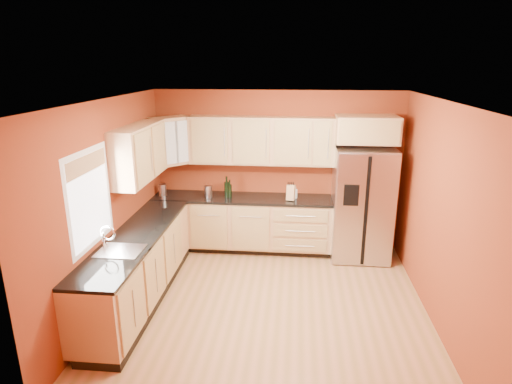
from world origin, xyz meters
TOP-DOWN VIEW (x-y plane):
  - floor at (0.00, 0.00)m, footprint 4.00×4.00m
  - ceiling at (0.00, 0.00)m, footprint 4.00×4.00m
  - wall_back at (0.00, 2.00)m, footprint 4.00×0.04m
  - wall_front at (0.00, -2.00)m, footprint 4.00×0.04m
  - wall_left at (-2.00, 0.00)m, footprint 0.04×4.00m
  - wall_right at (2.00, 0.00)m, footprint 0.04×4.00m
  - base_cabinets_back at (-0.55, 1.70)m, footprint 2.90×0.60m
  - base_cabinets_left at (-1.70, 0.00)m, footprint 0.60×2.80m
  - countertop_back at (-0.55, 1.69)m, footprint 2.90×0.62m
  - countertop_left at (-1.69, 0.00)m, footprint 0.62×2.80m
  - upper_cabinets_back at (-0.25, 1.83)m, footprint 2.30×0.33m
  - upper_cabinets_left at (-1.83, 0.72)m, footprint 0.33×1.35m
  - corner_upper_cabinet at (-1.67, 1.67)m, footprint 0.67×0.67m
  - over_fridge_cabinet at (1.35, 1.70)m, footprint 0.92×0.60m
  - refrigerator at (1.35, 1.62)m, footprint 0.90×0.75m
  - window at (-1.98, -0.50)m, footprint 0.03×0.90m
  - sink_faucet at (-1.69, -0.50)m, footprint 0.50×0.42m
  - canister_left at (-1.85, 1.65)m, footprint 0.16×0.16m
  - canister_right at (-1.09, 1.63)m, footprint 0.15×0.15m
  - wine_bottle_a at (-0.79, 1.67)m, footprint 0.10×0.10m
  - wine_bottle_b at (-0.74, 1.66)m, footprint 0.08×0.08m
  - knife_block at (0.24, 1.62)m, footprint 0.14×0.13m
  - soap_dispenser at (0.31, 1.72)m, footprint 0.08×0.08m

SIDE VIEW (x-z plane):
  - floor at x=0.00m, z-range 0.00..0.00m
  - base_cabinets_back at x=-0.55m, z-range 0.00..0.88m
  - base_cabinets_left at x=-1.70m, z-range 0.00..0.88m
  - refrigerator at x=1.35m, z-range 0.00..1.78m
  - countertop_back at x=-0.55m, z-range 0.88..0.92m
  - countertop_left at x=-1.69m, z-range 0.88..0.92m
  - soap_dispenser at x=0.31m, z-range 0.92..1.11m
  - canister_left at x=-1.85m, z-range 0.92..1.11m
  - canister_right at x=-1.09m, z-range 0.92..1.12m
  - knife_block at x=0.24m, z-range 0.92..1.17m
  - wine_bottle_b at x=-0.74m, z-range 0.92..1.21m
  - sink_faucet at x=-1.69m, z-range 0.92..1.22m
  - wine_bottle_a at x=-0.79m, z-range 0.92..1.26m
  - wall_back at x=0.00m, z-range 0.00..2.60m
  - wall_front at x=0.00m, z-range 0.00..2.60m
  - wall_left at x=-2.00m, z-range 0.00..2.60m
  - wall_right at x=2.00m, z-range 0.00..2.60m
  - window at x=-1.98m, z-range 1.05..2.05m
  - upper_cabinets_back at x=-0.25m, z-range 1.45..2.20m
  - upper_cabinets_left at x=-1.83m, z-range 1.45..2.20m
  - corner_upper_cabinet at x=-1.67m, z-range 1.45..2.20m
  - over_fridge_cabinet at x=1.35m, z-range 1.85..2.25m
  - ceiling at x=0.00m, z-range 2.60..2.60m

